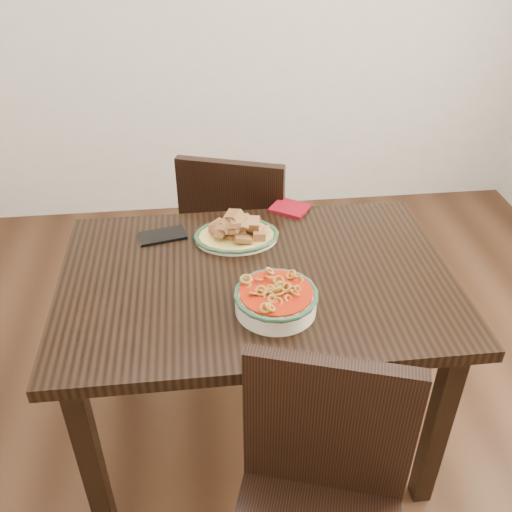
{
  "coord_description": "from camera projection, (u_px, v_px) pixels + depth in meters",
  "views": [
    {
      "loc": [
        -0.24,
        -1.44,
        1.81
      ],
      "look_at": [
        -0.07,
        -0.01,
        0.81
      ],
      "focal_mm": 40.0,
      "sensor_mm": 36.0,
      "label": 1
    }
  ],
  "objects": [
    {
      "name": "dining_table",
      "position": [
        257.0,
        300.0,
        1.83
      ],
      "size": [
        1.22,
        0.82,
        0.75
      ],
      "color": "black",
      "rests_on": "ground"
    },
    {
      "name": "fish_plate",
      "position": [
        236.0,
        228.0,
        1.92
      ],
      "size": [
        0.28,
        0.22,
        0.11
      ],
      "color": "beige",
      "rests_on": "dining_table"
    },
    {
      "name": "chair_near",
      "position": [
        319.0,
        506.0,
        1.41
      ],
      "size": [
        0.53,
        0.53,
        0.89
      ],
      "rotation": [
        0.0,
        0.0,
        -0.31
      ],
      "color": "black",
      "rests_on": "ground"
    },
    {
      "name": "smartphone",
      "position": [
        162.0,
        236.0,
        1.95
      ],
      "size": [
        0.17,
        0.12,
        0.01
      ],
      "primitive_type": "cube",
      "rotation": [
        0.0,
        0.0,
        0.22
      ],
      "color": "black",
      "rests_on": "dining_table"
    },
    {
      "name": "napkin",
      "position": [
        290.0,
        208.0,
        2.11
      ],
      "size": [
        0.17,
        0.16,
        0.01
      ],
      "primitive_type": "cube",
      "rotation": [
        0.0,
        0.0,
        -0.6
      ],
      "color": "maroon",
      "rests_on": "dining_table"
    },
    {
      "name": "floor",
      "position": [
        274.0,
        424.0,
        2.23
      ],
      "size": [
        3.5,
        3.5,
        0.0
      ],
      "primitive_type": "plane",
      "color": "#311B0F",
      "rests_on": "ground"
    },
    {
      "name": "chair_far",
      "position": [
        238.0,
        235.0,
        2.43
      ],
      "size": [
        0.53,
        0.53,
        0.89
      ],
      "rotation": [
        0.0,
        0.0,
        2.82
      ],
      "color": "black",
      "rests_on": "ground"
    },
    {
      "name": "noodle_bowl",
      "position": [
        276.0,
        298.0,
        1.61
      ],
      "size": [
        0.24,
        0.24,
        0.08
      ],
      "color": "white",
      "rests_on": "dining_table"
    }
  ]
}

